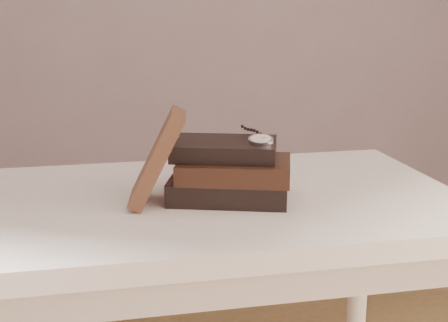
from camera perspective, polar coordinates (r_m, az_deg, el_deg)
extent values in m
cube|color=white|center=(1.24, -1.60, -4.02)|extent=(1.00, 0.60, 0.04)
cube|color=white|center=(1.26, -1.58, -6.61)|extent=(0.88, 0.49, 0.08)
cylinder|color=white|center=(1.74, 12.03, -12.21)|extent=(0.05, 0.05, 0.71)
cube|color=black|center=(1.21, 0.46, -2.45)|extent=(0.26, 0.22, 0.04)
cube|color=beige|center=(1.21, 0.59, -2.45)|extent=(0.25, 0.20, 0.03)
cube|color=gold|center=(1.25, -4.44, -1.99)|extent=(0.01, 0.01, 0.04)
cube|color=maroon|center=(1.23, -4.59, -2.29)|extent=(0.05, 0.14, 0.04)
cube|color=black|center=(1.19, 0.97, -0.74)|extent=(0.24, 0.20, 0.04)
cube|color=beige|center=(1.19, 1.10, -0.74)|extent=(0.24, 0.19, 0.03)
cube|color=gold|center=(1.23, -3.71, -0.35)|extent=(0.01, 0.01, 0.04)
cube|color=black|center=(1.20, 0.07, 1.11)|extent=(0.23, 0.19, 0.03)
cube|color=beige|center=(1.20, 0.20, 1.10)|extent=(0.22, 0.18, 0.03)
cube|color=gold|center=(1.24, -4.24, 1.42)|extent=(0.01, 0.01, 0.03)
cube|color=#3F2418|center=(1.17, -6.09, 0.30)|extent=(0.13, 0.13, 0.18)
cylinder|color=silver|center=(1.17, 3.37, 1.86)|extent=(0.06, 0.06, 0.02)
cylinder|color=white|center=(1.17, 3.38, 2.06)|extent=(0.05, 0.05, 0.01)
torus|color=silver|center=(1.17, 3.37, 2.04)|extent=(0.06, 0.06, 0.01)
cylinder|color=silver|center=(1.20, 3.43, 2.14)|extent=(0.01, 0.01, 0.01)
cube|color=black|center=(1.18, 3.39, 2.16)|extent=(0.01, 0.01, 0.00)
cube|color=black|center=(1.17, 3.60, 2.10)|extent=(0.01, 0.00, 0.00)
sphere|color=black|center=(1.20, 3.33, 2.46)|extent=(0.01, 0.01, 0.01)
sphere|color=black|center=(1.22, 3.04, 2.66)|extent=(0.01, 0.01, 0.01)
sphere|color=black|center=(1.23, 2.76, 2.79)|extent=(0.01, 0.01, 0.01)
sphere|color=black|center=(1.24, 2.48, 2.85)|extent=(0.01, 0.01, 0.01)
sphere|color=black|center=(1.26, 2.21, 2.89)|extent=(0.01, 0.01, 0.01)
sphere|color=black|center=(1.27, 1.94, 2.99)|extent=(0.01, 0.01, 0.01)
sphere|color=black|center=(1.28, 1.68, 3.17)|extent=(0.01, 0.01, 0.01)
torus|color=silver|center=(1.28, -3.86, 0.46)|extent=(0.05, 0.03, 0.05)
torus|color=silver|center=(1.27, -1.71, 0.41)|extent=(0.05, 0.03, 0.05)
cylinder|color=silver|center=(1.28, -2.79, 0.56)|extent=(0.01, 0.01, 0.00)
cylinder|color=silver|center=(1.34, -4.36, 0.77)|extent=(0.03, 0.10, 0.02)
cylinder|color=silver|center=(1.32, -0.53, 0.68)|extent=(0.03, 0.10, 0.02)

